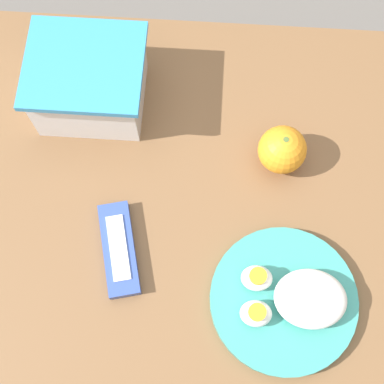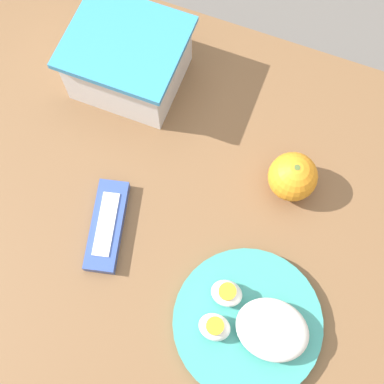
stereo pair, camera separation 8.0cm
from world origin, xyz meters
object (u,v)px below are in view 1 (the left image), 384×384
Objects in this scene: food_container at (90,85)px; candy_bar at (119,249)px; orange_fruit at (282,150)px; rice_plate at (288,299)px.

candy_bar is at bearing -74.81° from food_container.
food_container is 2.38× the size of orange_fruit.
orange_fruit is (0.30, -0.09, -0.01)m from food_container.
food_container reaches higher than candy_bar.
rice_plate is 0.26m from candy_bar.
rice_plate reaches higher than candy_bar.
food_container is at bearing 105.19° from candy_bar.
candy_bar is (-0.25, 0.06, -0.01)m from rice_plate.
orange_fruit is 0.22m from rice_plate.
food_container is 0.45m from rice_plate.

